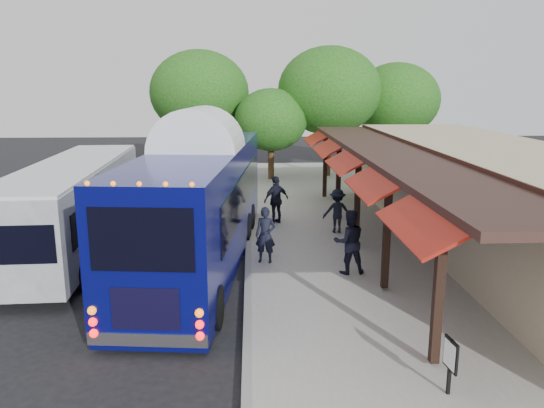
% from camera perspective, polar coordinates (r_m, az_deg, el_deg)
% --- Properties ---
extents(ground, '(90.00, 90.00, 0.00)m').
position_cam_1_polar(ground, '(14.64, -2.80, -9.96)').
color(ground, black).
rests_on(ground, ground).
extents(sidewalk, '(10.00, 40.00, 0.15)m').
position_cam_1_polar(sidewalk, '(18.99, 12.61, -4.62)').
color(sidewalk, '#9E9B93').
rests_on(sidewalk, ground).
extents(curb, '(0.20, 40.00, 0.16)m').
position_cam_1_polar(curb, '(18.37, -2.55, -4.91)').
color(curb, gray).
rests_on(curb, ground).
extents(station_shelter, '(8.15, 20.00, 3.60)m').
position_cam_1_polar(station_shelter, '(19.71, 22.41, 0.67)').
color(station_shelter, tan).
rests_on(station_shelter, ground).
extents(coach_bus, '(3.77, 12.55, 3.96)m').
position_cam_1_polar(coach_bus, '(16.82, -7.75, 0.55)').
color(coach_bus, '#070A58').
rests_on(coach_bus, ground).
extents(city_bus, '(2.96, 11.36, 3.03)m').
position_cam_1_polar(city_bus, '(19.51, -20.51, 0.18)').
color(city_bus, gray).
rests_on(city_bus, ground).
extents(ped_a, '(0.72, 0.55, 1.77)m').
position_cam_1_polar(ped_a, '(16.62, -0.70, -3.36)').
color(ped_a, black).
rests_on(ped_a, sidewalk).
extents(ped_b, '(1.00, 0.81, 1.93)m').
position_cam_1_polar(ped_b, '(15.80, 8.30, -4.05)').
color(ped_b, black).
rests_on(ped_b, sidewalk).
extents(ped_c, '(1.21, 0.97, 1.93)m').
position_cam_1_polar(ped_c, '(21.27, 0.46, 0.45)').
color(ped_c, black).
rests_on(ped_c, sidewalk).
extents(ped_d, '(1.08, 0.63, 1.67)m').
position_cam_1_polar(ped_d, '(20.12, 7.03, -0.74)').
color(ped_d, black).
rests_on(ped_d, sidewalk).
extents(sign_board, '(0.10, 0.49, 1.07)m').
position_cam_1_polar(sign_board, '(10.37, 18.64, -15.36)').
color(sign_board, black).
rests_on(sign_board, sidewalk).
extents(tree_left, '(4.25, 4.25, 5.44)m').
position_cam_1_polar(tree_left, '(31.14, -0.11, 9.04)').
color(tree_left, '#382314').
rests_on(tree_left, ground).
extents(tree_mid, '(6.16, 6.16, 7.88)m').
position_cam_1_polar(tree_mid, '(32.47, 6.18, 12.01)').
color(tree_mid, '#382314').
rests_on(tree_mid, ground).
extents(tree_right, '(5.47, 5.47, 7.00)m').
position_cam_1_polar(tree_right, '(34.98, 13.21, 10.83)').
color(tree_right, '#382314').
rests_on(tree_right, ground).
extents(tree_far, '(6.03, 6.03, 7.72)m').
position_cam_1_polar(tree_far, '(33.32, -7.81, 11.79)').
color(tree_far, '#382314').
rests_on(tree_far, ground).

